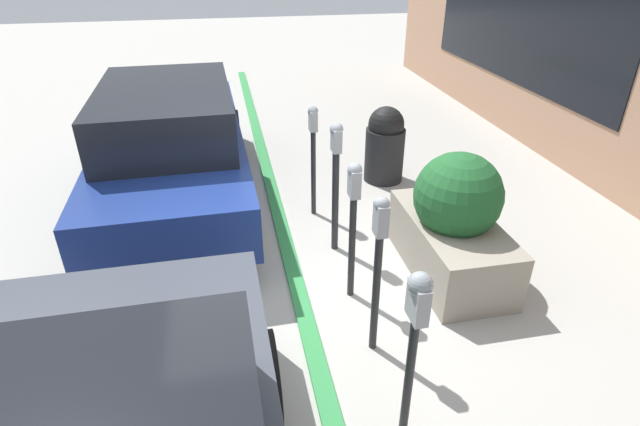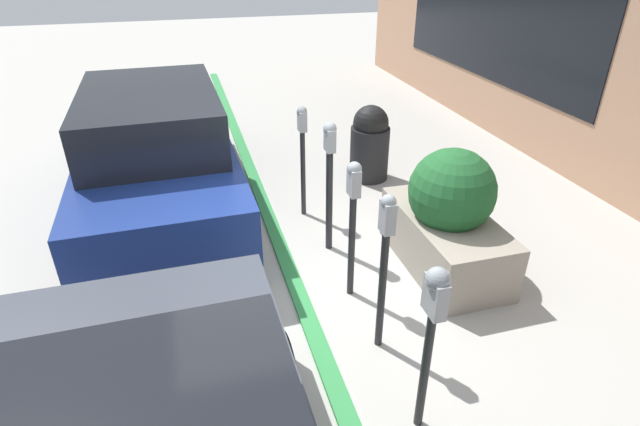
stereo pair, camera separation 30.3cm
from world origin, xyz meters
The scene contains 10 objects.
ground_plane centered at (0.00, 0.00, 0.00)m, with size 40.00×40.00×0.00m, color #ADAAA3.
curb_strip centered at (0.00, 0.08, 0.02)m, with size 19.00×0.16×0.04m.
parking_meter_nearest centered at (-1.64, -0.42, 1.01)m, with size 0.19×0.16×1.39m.
parking_meter_second centered at (-0.80, -0.44, 0.96)m, with size 0.14×0.12×1.47m.
parking_meter_middle centered at (-0.05, -0.43, 0.96)m, with size 0.16×0.13×1.43m.
parking_meter_fourth centered at (0.81, -0.46, 0.97)m, with size 0.17×0.14×1.50m.
parking_meter_farthest centered at (1.67, -0.38, 0.96)m, with size 0.15×0.12×1.42m.
planter_box centered at (0.15, -1.56, 0.58)m, with size 1.61×0.88×1.34m.
parked_car_middle centered at (2.43, 1.34, 0.83)m, with size 4.78×1.87×1.57m.
trash_bin centered at (2.50, -1.58, 0.54)m, with size 0.56×0.56×1.10m.
Camera 1 is at (-3.90, 0.65, 3.14)m, focal length 28.00 mm.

